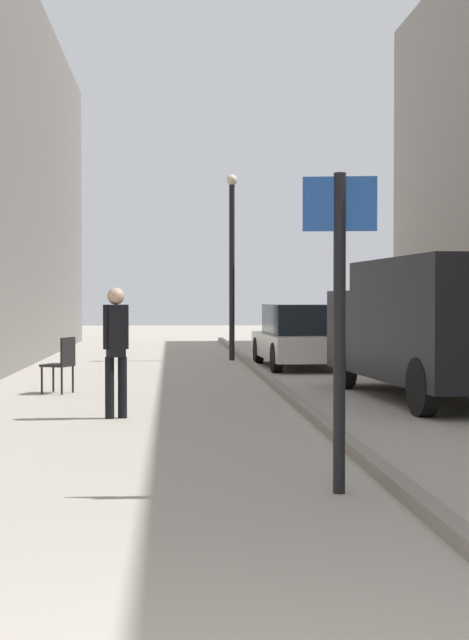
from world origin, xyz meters
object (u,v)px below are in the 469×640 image
(parked_car, at_px, (302,336))
(cafe_chair_near_window, at_px, (62,361))
(street_sign_post, at_px, (339,303))
(delivery_van, at_px, (433,324))
(pedestrian_main_foreground, at_px, (116,343))
(lamp_post, at_px, (232,254))

(parked_car, relative_size, cafe_chair_near_window, 4.54)
(street_sign_post, bearing_deg, delivery_van, -103.54)
(pedestrian_main_foreground, relative_size, lamp_post, 0.36)
(lamp_post, bearing_deg, pedestrian_main_foreground, -101.36)
(pedestrian_main_foreground, distance_m, lamp_post, 11.74)
(pedestrian_main_foreground, bearing_deg, cafe_chair_near_window, 91.71)
(parked_car, relative_size, lamp_post, 0.90)
(delivery_van, relative_size, cafe_chair_near_window, 6.08)
(pedestrian_main_foreground, distance_m, cafe_chair_near_window, 3.50)
(lamp_post, height_order, cafe_chair_near_window, lamp_post)
(street_sign_post, height_order, lamp_post, lamp_post)
(parked_car, height_order, lamp_post, lamp_post)
(cafe_chair_near_window, bearing_deg, pedestrian_main_foreground, -138.80)
(pedestrian_main_foreground, height_order, parked_car, pedestrian_main_foreground)
(lamp_post, bearing_deg, parked_car, -59.95)
(parked_car, distance_m, street_sign_post, 13.86)
(parked_car, xyz_separation_m, street_sign_post, (-1.65, -13.73, 0.83))
(street_sign_post, bearing_deg, parked_car, -88.46)
(delivery_van, height_order, lamp_post, lamp_post)
(pedestrian_main_foreground, xyz_separation_m, cafe_chair_near_window, (-1.09, 3.30, -0.45))
(street_sign_post, distance_m, cafe_chair_near_window, 8.81)
(delivery_van, xyz_separation_m, lamp_post, (-2.53, 9.48, 1.54))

